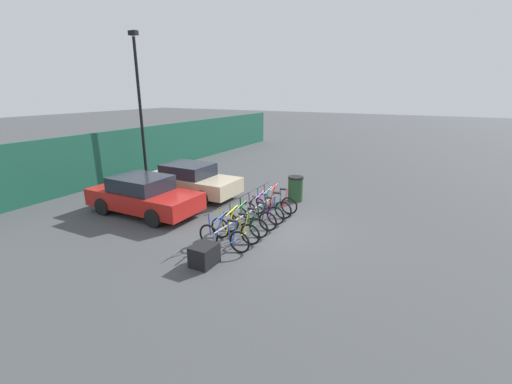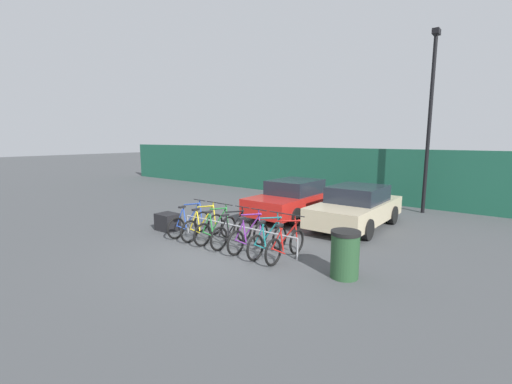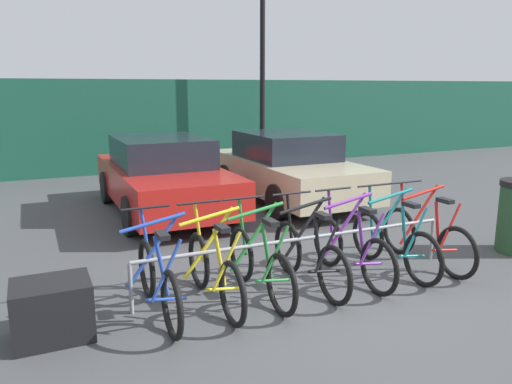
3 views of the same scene
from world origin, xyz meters
name	(u,v)px [view 2 (image 2 of 3)]	position (x,y,z in m)	size (l,w,h in m)	color
ground_plane	(226,252)	(0.00, 0.00, 0.00)	(120.00, 120.00, 0.00)	#424447
hoarding_wall	(363,175)	(0.00, 9.50, 1.25)	(36.00, 0.16, 2.51)	#19513D
bike_rack	(236,228)	(-0.25, 0.68, 0.49)	(4.09, 0.04, 0.57)	gray
bicycle_blue	(189,223)	(-2.02, 0.53, 0.38)	(0.68, 1.71, 1.05)	black
bicycle_yellow	(203,226)	(-1.41, 0.53, 0.38)	(0.68, 1.71, 1.05)	black
bicycle_green	(216,229)	(-0.88, 0.53, 0.38)	(0.68, 1.71, 1.05)	black
bicycle_black	(232,233)	(-0.24, 0.53, 0.38)	(0.68, 1.71, 1.05)	black
bicycle_purple	(249,237)	(0.35, 0.53, 0.38)	(0.68, 1.71, 1.05)	black
bicycle_teal	(268,241)	(0.99, 0.53, 0.38)	(0.68, 1.71, 1.05)	black
bicycle_red	(286,245)	(1.52, 0.53, 0.38)	(0.68, 1.71, 1.05)	black
car_red	(294,198)	(-0.88, 4.76, 0.69)	(1.91, 4.27, 1.40)	red
car_beige	(356,207)	(1.66, 4.64, 0.69)	(1.91, 4.21, 1.40)	#C1B28E
lamp_post	(430,115)	(2.92, 8.50, 3.86)	(0.24, 0.44, 7.01)	black
trash_bin	(345,254)	(3.12, 0.40, 0.52)	(0.63, 0.63, 1.03)	#234728
cargo_crate	(168,222)	(-3.03, 0.47, 0.28)	(0.70, 0.56, 0.55)	black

